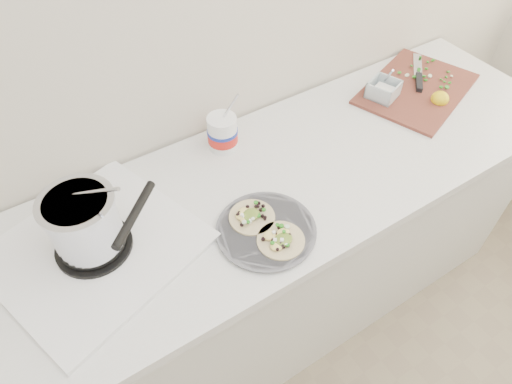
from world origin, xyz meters
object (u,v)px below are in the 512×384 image
tub (223,130)px  cutboard (414,86)px  stove (88,232)px  taco_plate (266,228)px

tub → cutboard: bearing=-8.3°
tub → cutboard: tub is taller
stove → taco_plate: size_ratio=2.19×
stove → tub: stove is taller
taco_plate → cutboard: cutboard is taller
stove → cutboard: stove is taller
stove → cutboard: 1.29m
tub → cutboard: 0.79m
taco_plate → stove: bearing=154.9°
taco_plate → tub: 0.39m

